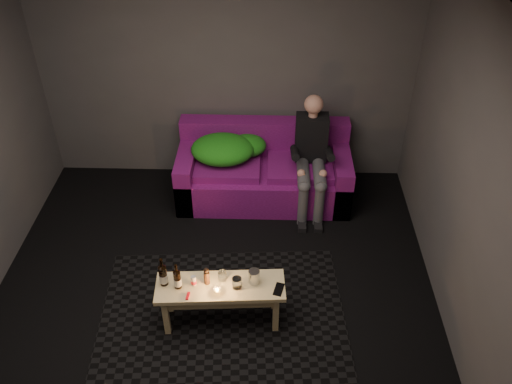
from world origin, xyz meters
TOP-DOWN VIEW (x-y plane):
  - floor at (0.00, 0.00)m, footprint 4.50×4.50m
  - room at (0.00, 0.47)m, footprint 4.50×4.50m
  - rug at (0.09, 0.05)m, footprint 2.22×1.68m
  - sofa at (0.42, 1.81)m, footprint 1.85×0.83m
  - green_blanket at (0.02, 1.81)m, footprint 0.81×0.55m
  - person at (0.91, 1.66)m, footprint 0.33×0.77m
  - coffee_table at (0.09, 0.00)m, footprint 1.08×0.41m
  - beer_bottle_a at (-0.37, 0.01)m, footprint 0.07×0.07m
  - beer_bottle_b at (-0.25, -0.02)m, footprint 0.06×0.06m
  - salt_shaker at (-0.12, 0.01)m, footprint 0.05×0.05m
  - pepper_mill at (-0.02, 0.03)m, footprint 0.05×0.05m
  - tumbler_back at (0.11, 0.07)m, footprint 0.09×0.09m
  - tealight at (0.08, -0.08)m, footprint 0.06×0.06m
  - tumbler_front at (0.23, -0.01)m, footprint 0.09×0.09m
  - steel_cup at (0.37, 0.05)m, footprint 0.10×0.10m
  - smartphone at (0.57, -0.03)m, footprint 0.10×0.15m
  - red_lighter at (-0.16, -0.12)m, footprint 0.03×0.08m

SIDE VIEW (x-z plane):
  - floor at x=0.00m, z-range 0.00..0.00m
  - rug at x=0.09m, z-range 0.00..0.01m
  - sofa at x=0.42m, z-range -0.11..0.68m
  - coffee_table at x=0.09m, z-range 0.14..0.57m
  - smartphone at x=0.57m, z-range 0.43..0.44m
  - red_lighter at x=-0.16m, z-range 0.43..0.45m
  - tealight at x=0.08m, z-range 0.43..0.48m
  - tumbler_back at x=0.11m, z-range 0.43..0.52m
  - salt_shaker at x=-0.12m, z-range 0.43..0.53m
  - tumbler_front at x=0.23m, z-range 0.43..0.53m
  - pepper_mill at x=-0.02m, z-range 0.43..0.56m
  - steel_cup at x=0.37m, z-range 0.43..0.56m
  - beer_bottle_b at x=-0.25m, z-range 0.40..0.65m
  - beer_bottle_a at x=-0.37m, z-range 0.40..0.67m
  - green_blanket at x=0.02m, z-range 0.46..0.74m
  - person at x=0.91m, z-range 0.02..1.25m
  - room at x=0.00m, z-range -0.61..3.89m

